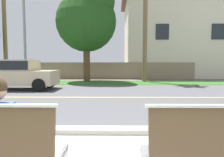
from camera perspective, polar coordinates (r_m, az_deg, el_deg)
ground_plane at (r=9.74m, az=-0.02°, el=-3.80°), size 140.00×140.00×0.00m
curb_edge at (r=4.21m, az=-1.06°, el=-14.20°), size 44.00×0.30×0.11m
street_asphalt at (r=8.26m, az=-0.16°, el=-5.27°), size 52.00×8.00×0.01m
road_centre_line at (r=8.26m, az=-0.16°, el=-5.24°), size 48.00×0.14×0.01m
far_verge_grass at (r=14.12m, az=0.21°, el=-1.18°), size 48.00×2.80×0.02m
seated_person_blue at (r=2.68m, az=-28.04°, el=-11.82°), size 0.52×0.68×1.25m
car_beige_far at (r=11.76m, az=-25.51°, el=1.37°), size 4.30×1.86×1.54m
streetlamp at (r=15.36m, az=-22.86°, el=15.84°), size 0.24×2.10×8.00m
shade_tree_left at (r=15.55m, az=-6.64°, el=16.52°), size 4.34×4.34×7.16m
palm_tree_tall at (r=19.28m, az=-27.76°, el=18.03°), size 2.09×1.98×7.56m
garden_wall at (r=17.50m, az=1.36°, el=2.18°), size 13.00×0.36×1.40m
house_across_street at (r=21.77m, az=17.86°, el=10.95°), size 11.14×6.91×7.78m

